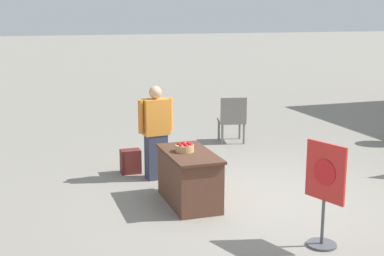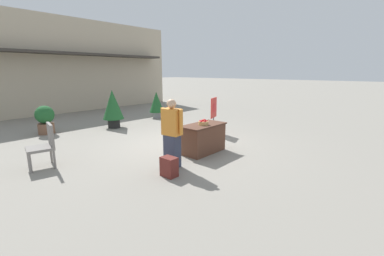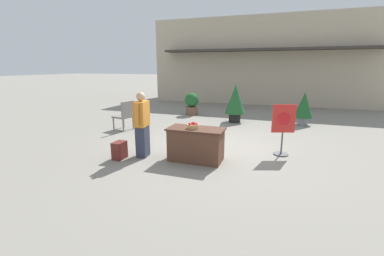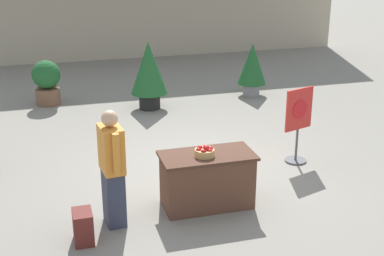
{
  "view_description": "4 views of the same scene",
  "coord_description": "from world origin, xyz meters",
  "px_view_note": "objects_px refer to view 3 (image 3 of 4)",
  "views": [
    {
      "loc": [
        6.92,
        -3.41,
        2.77
      ],
      "look_at": [
        -0.57,
        -0.91,
        1.05
      ],
      "focal_mm": 50.0,
      "sensor_mm": 36.0,
      "label": 1
    },
    {
      "loc": [
        -5.48,
        -5.31,
        2.19
      ],
      "look_at": [
        -0.57,
        -1.0,
        0.73
      ],
      "focal_mm": 24.0,
      "sensor_mm": 36.0,
      "label": 2
    },
    {
      "loc": [
        1.59,
        -6.54,
        2.17
      ],
      "look_at": [
        -0.38,
        -0.85,
        0.72
      ],
      "focal_mm": 24.0,
      "sensor_mm": 36.0,
      "label": 3
    },
    {
      "loc": [
        -2.24,
        -7.53,
        3.64
      ],
      "look_at": [
        -0.32,
        -0.75,
        1.06
      ],
      "focal_mm": 50.0,
      "sensor_mm": 36.0,
      "label": 4
    }
  ],
  "objects_px": {
    "backpack": "(120,150)",
    "potted_plant_near_left": "(192,103)",
    "potted_plant_far_right": "(235,101)",
    "apple_basket": "(193,126)",
    "potted_plant_near_right": "(304,106)",
    "poster_board": "(283,128)",
    "person_visitor": "(142,125)",
    "patio_chair": "(125,114)",
    "display_table": "(196,144)"
  },
  "relations": [
    {
      "from": "backpack",
      "to": "potted_plant_near_right",
      "type": "bearing_deg",
      "value": 51.01
    },
    {
      "from": "backpack",
      "to": "poster_board",
      "type": "distance_m",
      "value": 4.02
    },
    {
      "from": "potted_plant_near_left",
      "to": "poster_board",
      "type": "bearing_deg",
      "value": -48.63
    },
    {
      "from": "poster_board",
      "to": "backpack",
      "type": "bearing_deg",
      "value": -85.41
    },
    {
      "from": "display_table",
      "to": "apple_basket",
      "type": "distance_m",
      "value": 0.46
    },
    {
      "from": "backpack",
      "to": "poster_board",
      "type": "xyz_separation_m",
      "value": [
        3.67,
        1.56,
        0.48
      ]
    },
    {
      "from": "display_table",
      "to": "apple_basket",
      "type": "relative_size",
      "value": 4.83
    },
    {
      "from": "person_visitor",
      "to": "potted_plant_near_right",
      "type": "bearing_deg",
      "value": 45.55
    },
    {
      "from": "patio_chair",
      "to": "potted_plant_near_right",
      "type": "bearing_deg",
      "value": -141.51
    },
    {
      "from": "apple_basket",
      "to": "poster_board",
      "type": "distance_m",
      "value": 2.26
    },
    {
      "from": "person_visitor",
      "to": "potted_plant_near_left",
      "type": "relative_size",
      "value": 1.58
    },
    {
      "from": "apple_basket",
      "to": "person_visitor",
      "type": "xyz_separation_m",
      "value": [
        -1.27,
        -0.1,
        -0.05
      ]
    },
    {
      "from": "patio_chair",
      "to": "apple_basket",
      "type": "bearing_deg",
      "value": 159.14
    },
    {
      "from": "backpack",
      "to": "patio_chair",
      "type": "relative_size",
      "value": 0.42
    },
    {
      "from": "patio_chair",
      "to": "potted_plant_near_left",
      "type": "height_order",
      "value": "patio_chair"
    },
    {
      "from": "display_table",
      "to": "poster_board",
      "type": "height_order",
      "value": "poster_board"
    },
    {
      "from": "display_table",
      "to": "apple_basket",
      "type": "height_order",
      "value": "apple_basket"
    },
    {
      "from": "display_table",
      "to": "poster_board",
      "type": "bearing_deg",
      "value": 29.14
    },
    {
      "from": "person_visitor",
      "to": "potted_plant_near_right",
      "type": "xyz_separation_m",
      "value": [
        3.97,
        5.1,
        -0.1
      ]
    },
    {
      "from": "potted_plant_far_right",
      "to": "potted_plant_near_left",
      "type": "bearing_deg",
      "value": 156.45
    },
    {
      "from": "backpack",
      "to": "poster_board",
      "type": "bearing_deg",
      "value": 23.08
    },
    {
      "from": "potted_plant_near_left",
      "to": "potted_plant_near_right",
      "type": "bearing_deg",
      "value": -6.93
    },
    {
      "from": "apple_basket",
      "to": "poster_board",
      "type": "relative_size",
      "value": 0.21
    },
    {
      "from": "apple_basket",
      "to": "display_table",
      "type": "bearing_deg",
      "value": 44.43
    },
    {
      "from": "apple_basket",
      "to": "potted_plant_near_right",
      "type": "height_order",
      "value": "potted_plant_near_right"
    },
    {
      "from": "display_table",
      "to": "person_visitor",
      "type": "xyz_separation_m",
      "value": [
        -1.32,
        -0.15,
        0.41
      ]
    },
    {
      "from": "potted_plant_near_left",
      "to": "person_visitor",
      "type": "bearing_deg",
      "value": -83.01
    },
    {
      "from": "poster_board",
      "to": "potted_plant_near_right",
      "type": "relative_size",
      "value": 1.03
    },
    {
      "from": "backpack",
      "to": "potted_plant_far_right",
      "type": "distance_m",
      "value": 5.46
    },
    {
      "from": "potted_plant_near_left",
      "to": "potted_plant_far_right",
      "type": "distance_m",
      "value": 2.35
    },
    {
      "from": "person_visitor",
      "to": "potted_plant_near_left",
      "type": "distance_m",
      "value": 5.72
    },
    {
      "from": "patio_chair",
      "to": "potted_plant_near_right",
      "type": "distance_m",
      "value": 6.59
    },
    {
      "from": "display_table",
      "to": "apple_basket",
      "type": "xyz_separation_m",
      "value": [
        -0.05,
        -0.05,
        0.45
      ]
    },
    {
      "from": "person_visitor",
      "to": "patio_chair",
      "type": "height_order",
      "value": "person_visitor"
    },
    {
      "from": "apple_basket",
      "to": "potted_plant_far_right",
      "type": "height_order",
      "value": "potted_plant_far_right"
    },
    {
      "from": "apple_basket",
      "to": "potted_plant_near_right",
      "type": "bearing_deg",
      "value": 61.63
    },
    {
      "from": "poster_board",
      "to": "potted_plant_near_left",
      "type": "height_order",
      "value": "poster_board"
    },
    {
      "from": "backpack",
      "to": "potted_plant_near_left",
      "type": "xyz_separation_m",
      "value": [
        -0.25,
        6.02,
        0.33
      ]
    },
    {
      "from": "person_visitor",
      "to": "potted_plant_far_right",
      "type": "bearing_deg",
      "value": 66.56
    },
    {
      "from": "backpack",
      "to": "patio_chair",
      "type": "xyz_separation_m",
      "value": [
        -1.49,
        2.54,
        0.35
      ]
    },
    {
      "from": "person_visitor",
      "to": "backpack",
      "type": "relative_size",
      "value": 3.77
    },
    {
      "from": "apple_basket",
      "to": "potted_plant_near_right",
      "type": "distance_m",
      "value": 5.69
    },
    {
      "from": "potted_plant_near_right",
      "to": "person_visitor",
      "type": "bearing_deg",
      "value": -127.91
    },
    {
      "from": "patio_chair",
      "to": "potted_plant_near_left",
      "type": "relative_size",
      "value": 1.01
    },
    {
      "from": "patio_chair",
      "to": "display_table",
      "type": "bearing_deg",
      "value": 160.21
    },
    {
      "from": "apple_basket",
      "to": "potted_plant_near_left",
      "type": "distance_m",
      "value": 5.91
    },
    {
      "from": "poster_board",
      "to": "display_table",
      "type": "bearing_deg",
      "value": -79.34
    },
    {
      "from": "poster_board",
      "to": "potted_plant_far_right",
      "type": "bearing_deg",
      "value": -171.58
    },
    {
      "from": "display_table",
      "to": "backpack",
      "type": "height_order",
      "value": "display_table"
    },
    {
      "from": "potted_plant_far_right",
      "to": "backpack",
      "type": "bearing_deg",
      "value": -110.28
    }
  ]
}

